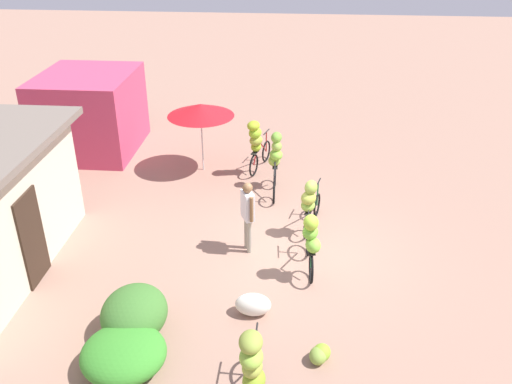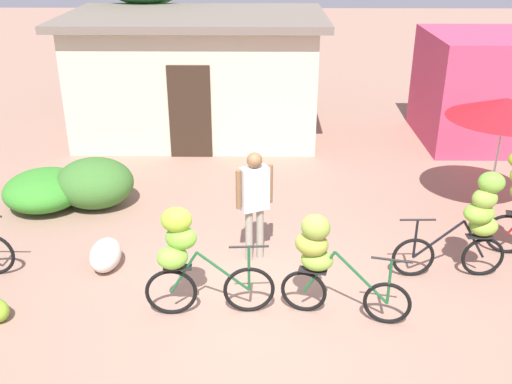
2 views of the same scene
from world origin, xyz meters
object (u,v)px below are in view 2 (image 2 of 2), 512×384
object	(u,v)px
bicycle_near_pile	(187,254)
bicycle_center_loaded	(323,258)
person_vendor	(254,195)
produce_sack	(106,255)
bicycle_by_shop	(475,219)
market_umbrella	(506,108)
building_low	(197,74)
shop_pink	(495,88)

from	to	relation	value
bicycle_near_pile	bicycle_center_loaded	size ratio (longest dim) A/B	1.02
person_vendor	produce_sack	bearing A→B (deg)	-171.95
bicycle_by_shop	person_vendor	world-z (taller)	person_vendor
market_umbrella	bicycle_center_loaded	distance (m)	4.62
building_low	person_vendor	bearing A→B (deg)	-76.39
bicycle_center_loaded	person_vendor	size ratio (longest dim) A/B	0.95
building_low	produce_sack	bearing A→B (deg)	-96.90
building_low	person_vendor	distance (m)	6.10
bicycle_center_loaded	market_umbrella	bearing A→B (deg)	43.64
building_low	bicycle_near_pile	xyz separation A→B (m)	(0.61, -7.31, -0.54)
market_umbrella	bicycle_by_shop	xyz separation A→B (m)	(-1.07, -2.19, -0.93)
building_low	shop_pink	distance (m)	6.86
produce_sack	market_umbrella	bearing A→B (deg)	17.88
building_low	person_vendor	world-z (taller)	building_low
shop_pink	bicycle_center_loaded	bearing A→B (deg)	-123.47
market_umbrella	bicycle_center_loaded	bearing A→B (deg)	-136.36
bicycle_near_pile	bicycle_center_loaded	distance (m)	1.70
shop_pink	bicycle_near_pile	bearing A→B (deg)	-132.22
produce_sack	person_vendor	size ratio (longest dim) A/B	0.41
bicycle_near_pile	bicycle_center_loaded	bearing A→B (deg)	0.34
bicycle_by_shop	produce_sack	distance (m)	5.31
bicycle_near_pile	person_vendor	size ratio (longest dim) A/B	0.98
bicycle_near_pile	bicycle_center_loaded	world-z (taller)	bicycle_near_pile
bicycle_center_loaded	building_low	bearing A→B (deg)	107.55
shop_pink	bicycle_center_loaded	distance (m)	8.24
bicycle_center_loaded	person_vendor	world-z (taller)	person_vendor
building_low	market_umbrella	size ratio (longest dim) A/B	2.89
market_umbrella	bicycle_near_pile	size ratio (longest dim) A/B	1.22
shop_pink	market_umbrella	distance (m)	4.01
shop_pink	market_umbrella	xyz separation A→B (m)	(-1.27, -3.75, 0.64)
bicycle_near_pile	bicycle_by_shop	xyz separation A→B (m)	(3.89, 0.93, 0.04)
bicycle_center_loaded	bicycle_by_shop	world-z (taller)	bicycle_by_shop
building_low	bicycle_center_loaded	size ratio (longest dim) A/B	3.60
shop_pink	bicycle_near_pile	size ratio (longest dim) A/B	1.91
building_low	produce_sack	xyz separation A→B (m)	(-0.75, -6.23, -1.20)
building_low	bicycle_near_pile	distance (m)	7.35
bicycle_near_pile	bicycle_by_shop	distance (m)	4.00
shop_pink	person_vendor	distance (m)	7.71
bicycle_by_shop	bicycle_near_pile	bearing A→B (deg)	-166.50
bicycle_by_shop	person_vendor	bearing A→B (deg)	171.56
bicycle_center_loaded	shop_pink	bearing A→B (deg)	56.53
building_low	shop_pink	size ratio (longest dim) A/B	1.84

